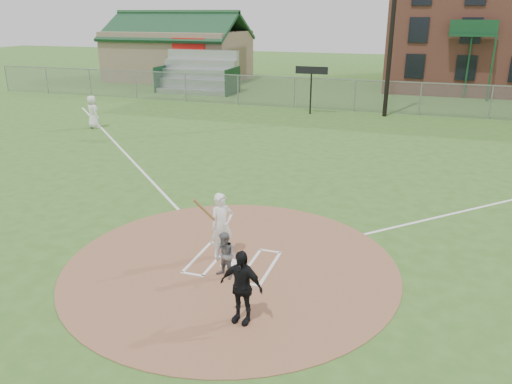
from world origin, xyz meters
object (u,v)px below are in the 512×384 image
(catcher, at_px, (225,256))
(ondeck_player, at_px, (93,112))
(home_plate, at_px, (230,263))
(batter_at_plate, at_px, (222,226))
(umpire, at_px, (241,287))

(catcher, distance_m, ondeck_player, 18.52)
(home_plate, distance_m, catcher, 0.90)
(home_plate, relative_size, ondeck_player, 0.24)
(catcher, relative_size, batter_at_plate, 0.65)
(ondeck_player, distance_m, batter_at_plate, 17.47)
(home_plate, xyz_separation_m, umpire, (1.13, -2.24, 0.79))
(ondeck_player, relative_size, batter_at_plate, 1.00)
(catcher, relative_size, ondeck_player, 0.65)
(home_plate, height_order, catcher, catcher)
(home_plate, xyz_separation_m, catcher, (0.15, -0.68, 0.57))
(catcher, distance_m, batter_at_plate, 1.15)
(catcher, relative_size, umpire, 0.72)
(catcher, bearing_deg, batter_at_plate, 137.53)
(home_plate, height_order, umpire, umpire)
(home_plate, relative_size, umpire, 0.26)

